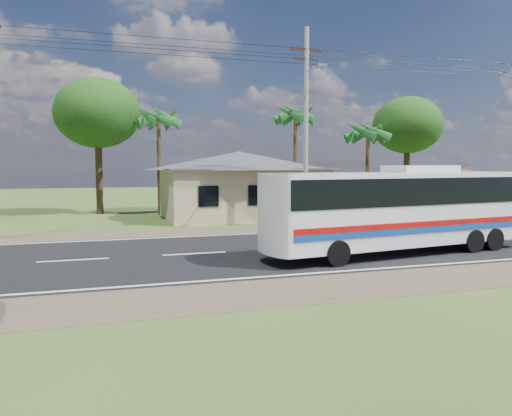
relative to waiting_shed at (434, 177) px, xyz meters
The scene contains 14 objects.
ground 15.77m from the waiting_shed, 146.82° to the right, with size 120.00×120.00×0.00m, color #304E1B.
road 15.77m from the waiting_shed, 146.82° to the right, with size 120.00×16.00×0.03m.
house 12.82m from the waiting_shed, 159.46° to the left, with size 12.40×10.00×5.00m.
waiting_shed is the anchor object (origin of this frame).
concrete_barrier 3.82m from the waiting_shed, 109.03° to the right, with size 7.00×0.30×0.90m, color #9E9E99.
utility_poles 10.96m from the waiting_shed, 168.97° to the right, with size 32.80×2.22×11.00m.
palm_near 5.23m from the waiting_shed, 144.46° to the left, with size 2.80×2.80×6.70m.
palm_mid 10.85m from the waiting_shed, 135.00° to the left, with size 2.80×2.80×8.20m.
palm_far 19.00m from the waiting_shed, 156.19° to the left, with size 2.80×2.80×7.70m.
tree_behind_house 23.46m from the waiting_shed, 155.66° to the left, with size 6.00×6.00×9.61m.
tree_behind_shed 8.99m from the waiting_shed, 68.20° to the left, with size 5.60×5.60×9.02m.
coach_bus 14.53m from the waiting_shed, 131.77° to the right, with size 11.46×3.83×3.49m.
motorcycle 4.62m from the waiting_shed, 161.26° to the right, with size 0.58×1.66×0.87m, color black.
person 4.58m from the waiting_shed, 63.40° to the right, with size 0.68×0.45×1.86m, color navy.
Camera 1 is at (-8.01, -19.27, 3.53)m, focal length 35.00 mm.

